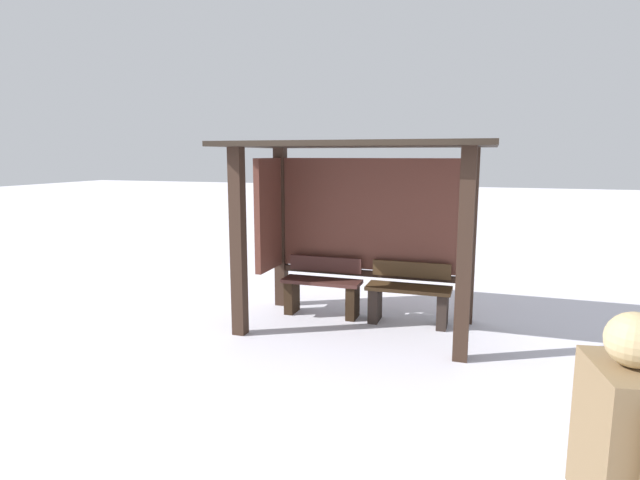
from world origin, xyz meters
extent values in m
plane|color=silver|center=(0.00, 0.00, 0.00)|extent=(60.00, 60.00, 0.00)
cube|color=#35241A|center=(-1.28, -0.65, 1.11)|extent=(0.15, 0.15, 2.22)
cube|color=#35241A|center=(1.28, -0.65, 1.11)|extent=(0.15, 0.15, 2.22)
cube|color=#35241A|center=(-1.28, 0.65, 1.11)|extent=(0.15, 0.15, 2.22)
cube|color=#35241A|center=(1.28, 0.65, 1.11)|extent=(0.15, 0.15, 2.22)
cube|color=black|center=(0.00, 0.00, 2.25)|extent=(3.10, 1.84, 0.06)
cube|color=brown|center=(0.00, 0.65, 1.35)|extent=(2.41, 0.08, 1.47)
cube|color=#35241A|center=(0.00, 0.63, 0.55)|extent=(2.41, 0.06, 0.08)
cube|color=brown|center=(-1.28, 0.23, 1.35)|extent=(0.08, 0.71, 1.47)
cube|color=#462621|center=(-0.58, 0.35, 0.47)|extent=(1.05, 0.35, 0.05)
cube|color=#462621|center=(-0.58, 0.51, 0.67)|extent=(1.00, 0.04, 0.20)
cube|color=black|center=(-0.15, 0.35, 0.22)|extent=(0.12, 0.30, 0.44)
cube|color=black|center=(-1.00, 0.35, 0.22)|extent=(0.12, 0.30, 0.44)
cube|color=#48321C|center=(0.58, 0.35, 0.47)|extent=(1.05, 0.40, 0.05)
cube|color=#48321C|center=(0.58, 0.53, 0.67)|extent=(1.00, 0.04, 0.20)
cube|color=#2C221D|center=(1.00, 0.35, 0.22)|extent=(0.12, 0.34, 0.44)
cube|color=#2C221D|center=(0.15, 0.35, 0.22)|extent=(0.12, 0.34, 0.44)
cube|color=olive|center=(2.03, -3.94, 1.06)|extent=(0.32, 0.44, 0.60)
sphere|color=tan|center=(2.03, -3.94, 1.46)|extent=(0.21, 0.21, 0.21)
cylinder|color=olive|center=(1.99, -3.69, 1.03)|extent=(0.10, 0.10, 0.54)
camera|label=1|loc=(1.50, -6.00, 2.13)|focal=29.00mm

